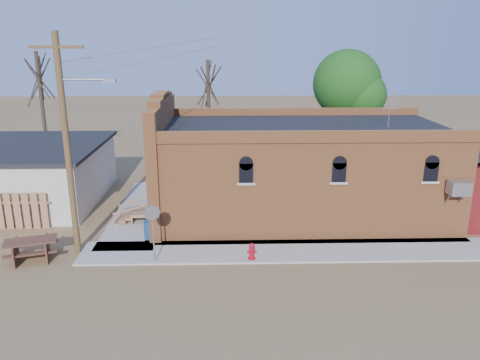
{
  "coord_description": "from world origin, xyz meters",
  "views": [
    {
      "loc": [
        -1.76,
        -17.23,
        8.62
      ],
      "look_at": [
        -1.22,
        3.62,
        2.4
      ],
      "focal_mm": 35.0,
      "sensor_mm": 36.0,
      "label": 1
    }
  ],
  "objects_px": {
    "fire_hydrant": "(252,251)",
    "picnic_table": "(31,247)",
    "brick_bar": "(295,170)",
    "trash_barrel": "(150,230)",
    "stop_sign": "(152,218)",
    "utility_pole": "(68,142)"
  },
  "relations": [
    {
      "from": "fire_hydrant",
      "to": "picnic_table",
      "type": "bearing_deg",
      "value": 175.55
    },
    {
      "from": "brick_bar",
      "to": "picnic_table",
      "type": "bearing_deg",
      "value": -156.52
    },
    {
      "from": "trash_barrel",
      "to": "stop_sign",
      "type": "bearing_deg",
      "value": -76.91
    },
    {
      "from": "brick_bar",
      "to": "trash_barrel",
      "type": "xyz_separation_m",
      "value": [
        -6.94,
        -3.16,
        -1.85
      ]
    },
    {
      "from": "fire_hydrant",
      "to": "utility_pole",
      "type": "bearing_deg",
      "value": 169.55
    },
    {
      "from": "brick_bar",
      "to": "fire_hydrant",
      "type": "bearing_deg",
      "value": -114.69
    },
    {
      "from": "stop_sign",
      "to": "utility_pole",
      "type": "bearing_deg",
      "value": 163.53
    },
    {
      "from": "stop_sign",
      "to": "trash_barrel",
      "type": "bearing_deg",
      "value": 106.13
    },
    {
      "from": "utility_pole",
      "to": "trash_barrel",
      "type": "relative_size",
      "value": 11.01
    },
    {
      "from": "trash_barrel",
      "to": "picnic_table",
      "type": "height_order",
      "value": "trash_barrel"
    },
    {
      "from": "utility_pole",
      "to": "fire_hydrant",
      "type": "distance_m",
      "value": 8.58
    },
    {
      "from": "stop_sign",
      "to": "picnic_table",
      "type": "xyz_separation_m",
      "value": [
        -5.09,
        0.5,
        -1.39
      ]
    },
    {
      "from": "utility_pole",
      "to": "trash_barrel",
      "type": "bearing_deg",
      "value": 21.68
    },
    {
      "from": "fire_hydrant",
      "to": "stop_sign",
      "type": "relative_size",
      "value": 0.29
    },
    {
      "from": "utility_pole",
      "to": "fire_hydrant",
      "type": "bearing_deg",
      "value": -8.48
    },
    {
      "from": "trash_barrel",
      "to": "fire_hydrant",
      "type": "bearing_deg",
      "value": -26.43
    },
    {
      "from": "brick_bar",
      "to": "stop_sign",
      "type": "height_order",
      "value": "brick_bar"
    },
    {
      "from": "utility_pole",
      "to": "stop_sign",
      "type": "distance_m",
      "value": 4.57
    },
    {
      "from": "stop_sign",
      "to": "trash_barrel",
      "type": "relative_size",
      "value": 2.96
    },
    {
      "from": "trash_barrel",
      "to": "picnic_table",
      "type": "relative_size",
      "value": 0.34
    },
    {
      "from": "stop_sign",
      "to": "brick_bar",
      "type": "bearing_deg",
      "value": 43.68
    },
    {
      "from": "brick_bar",
      "to": "fire_hydrant",
      "type": "height_order",
      "value": "brick_bar"
    }
  ]
}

